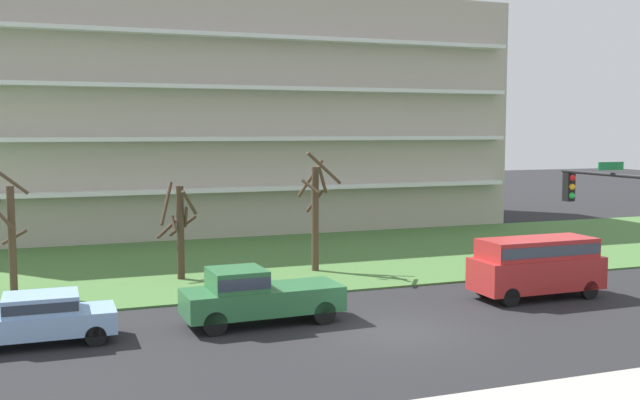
{
  "coord_description": "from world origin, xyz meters",
  "views": [
    {
      "loc": [
        -10.53,
        -21.28,
        6.6
      ],
      "look_at": [
        -0.49,
        6.0,
        3.81
      ],
      "focal_mm": 41.37,
      "sensor_mm": 36.0,
      "label": 1
    }
  ],
  "objects_px": {
    "tree_far_left": "(11,234)",
    "tree_center": "(316,210)",
    "van_red_center_right": "(537,263)",
    "tree_left": "(179,228)",
    "pickup_green_near_left": "(256,295)",
    "sedan_blue_center_left": "(41,316)",
    "traffic_signal_mast": "(632,225)"
  },
  "relations": [
    {
      "from": "tree_far_left",
      "to": "tree_center",
      "type": "distance_m",
      "value": 13.0
    },
    {
      "from": "tree_far_left",
      "to": "van_red_center_right",
      "type": "relative_size",
      "value": 1.01
    },
    {
      "from": "van_red_center_right",
      "to": "tree_left",
      "type": "bearing_deg",
      "value": -33.56
    },
    {
      "from": "tree_far_left",
      "to": "pickup_green_near_left",
      "type": "relative_size",
      "value": 0.97
    },
    {
      "from": "tree_far_left",
      "to": "sedan_blue_center_left",
      "type": "bearing_deg",
      "value": -81.56
    },
    {
      "from": "sedan_blue_center_left",
      "to": "traffic_signal_mast",
      "type": "distance_m",
      "value": 17.73
    },
    {
      "from": "tree_center",
      "to": "sedan_blue_center_left",
      "type": "height_order",
      "value": "tree_center"
    },
    {
      "from": "tree_left",
      "to": "tree_far_left",
      "type": "bearing_deg",
      "value": -176.81
    },
    {
      "from": "van_red_center_right",
      "to": "traffic_signal_mast",
      "type": "height_order",
      "value": "traffic_signal_mast"
    },
    {
      "from": "sedan_blue_center_left",
      "to": "traffic_signal_mast",
      "type": "bearing_deg",
      "value": 155.02
    },
    {
      "from": "tree_center",
      "to": "tree_far_left",
      "type": "bearing_deg",
      "value": -179.67
    },
    {
      "from": "tree_center",
      "to": "pickup_green_near_left",
      "type": "distance_m",
      "value": 9.55
    },
    {
      "from": "sedan_blue_center_left",
      "to": "van_red_center_right",
      "type": "distance_m",
      "value": 18.2
    },
    {
      "from": "tree_far_left",
      "to": "tree_center",
      "type": "xyz_separation_m",
      "value": [
        12.99,
        0.07,
        0.46
      ]
    },
    {
      "from": "tree_center",
      "to": "van_red_center_right",
      "type": "relative_size",
      "value": 1.08
    },
    {
      "from": "pickup_green_near_left",
      "to": "tree_left",
      "type": "bearing_deg",
      "value": -83.67
    },
    {
      "from": "tree_left",
      "to": "tree_center",
      "type": "height_order",
      "value": "tree_center"
    },
    {
      "from": "tree_far_left",
      "to": "sedan_blue_center_left",
      "type": "xyz_separation_m",
      "value": [
        1.16,
        -7.83,
        -1.56
      ]
    },
    {
      "from": "tree_left",
      "to": "pickup_green_near_left",
      "type": "relative_size",
      "value": 0.79
    },
    {
      "from": "tree_far_left",
      "to": "van_red_center_right",
      "type": "bearing_deg",
      "value": -22.02
    },
    {
      "from": "tree_far_left",
      "to": "tree_left",
      "type": "height_order",
      "value": "tree_far_left"
    },
    {
      "from": "tree_left",
      "to": "sedan_blue_center_left",
      "type": "bearing_deg",
      "value": -124.39
    },
    {
      "from": "tree_left",
      "to": "traffic_signal_mast",
      "type": "height_order",
      "value": "traffic_signal_mast"
    },
    {
      "from": "pickup_green_near_left",
      "to": "van_red_center_right",
      "type": "bearing_deg",
      "value": 178.06
    },
    {
      "from": "pickup_green_near_left",
      "to": "van_red_center_right",
      "type": "relative_size",
      "value": 1.05
    },
    {
      "from": "tree_far_left",
      "to": "traffic_signal_mast",
      "type": "relative_size",
      "value": 0.93
    },
    {
      "from": "tree_left",
      "to": "pickup_green_near_left",
      "type": "distance_m",
      "value": 8.4
    },
    {
      "from": "tree_center",
      "to": "sedan_blue_center_left",
      "type": "bearing_deg",
      "value": -146.26
    },
    {
      "from": "sedan_blue_center_left",
      "to": "traffic_signal_mast",
      "type": "xyz_separation_m",
      "value": [
        15.82,
        -7.42,
        3.02
      ]
    },
    {
      "from": "van_red_center_right",
      "to": "tree_center",
      "type": "bearing_deg",
      "value": -51.6
    },
    {
      "from": "traffic_signal_mast",
      "to": "van_red_center_right",
      "type": "bearing_deg",
      "value": 72.29
    },
    {
      "from": "sedan_blue_center_left",
      "to": "van_red_center_right",
      "type": "bearing_deg",
      "value": -179.87
    }
  ]
}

